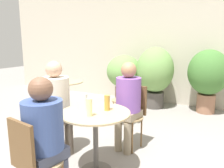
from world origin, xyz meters
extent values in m
cube|color=beige|center=(0.00, 3.52, 1.50)|extent=(10.00, 0.06, 3.00)
cylinder|color=#514C47|center=(0.03, 0.19, 0.36)|extent=(0.06, 0.06, 0.69)
cylinder|color=tan|center=(0.03, 0.19, 0.72)|extent=(0.79, 0.79, 0.02)
cylinder|color=#514C47|center=(-1.54, 1.53, 0.01)|extent=(0.37, 0.37, 0.01)
cylinder|color=#514C47|center=(-1.54, 1.53, 0.36)|extent=(0.06, 0.06, 0.69)
cylinder|color=tan|center=(-1.54, 1.53, 0.72)|extent=(0.74, 0.74, 0.02)
cylinder|color=#997F56|center=(0.14, 0.91, 0.46)|extent=(0.38, 0.38, 0.02)
cylinder|color=brown|center=(0.28, 1.02, 0.22)|extent=(0.02, 0.02, 0.45)
cylinder|color=brown|center=(0.04, 1.05, 0.22)|extent=(0.02, 0.02, 0.45)
cylinder|color=brown|center=(0.25, 0.77, 0.22)|extent=(0.02, 0.02, 0.45)
cylinder|color=brown|center=(0.00, 0.81, 0.22)|extent=(0.02, 0.02, 0.45)
cube|color=brown|center=(0.17, 1.08, 0.68)|extent=(0.33, 0.08, 0.42)
cylinder|color=#997F56|center=(-0.69, 0.31, 0.46)|extent=(0.38, 0.38, 0.02)
cylinder|color=brown|center=(-0.79, 0.45, 0.22)|extent=(0.02, 0.02, 0.45)
cylinder|color=brown|center=(-0.83, 0.20, 0.22)|extent=(0.02, 0.02, 0.45)
cylinder|color=brown|center=(-0.54, 0.41, 0.22)|extent=(0.02, 0.02, 0.45)
cylinder|color=brown|center=(-0.58, 0.16, 0.22)|extent=(0.02, 0.02, 0.45)
cube|color=brown|center=(-0.86, 0.33, 0.68)|extent=(0.08, 0.33, 0.42)
cylinder|color=#997F56|center=(-0.08, -0.52, 0.46)|extent=(0.38, 0.38, 0.02)
cube|color=brown|center=(-0.11, -0.69, 0.68)|extent=(0.33, 0.08, 0.42)
cylinder|color=#997F56|center=(-0.34, 1.68, 0.46)|extent=(0.38, 0.38, 0.02)
cylinder|color=brown|center=(-0.16, 1.68, 0.22)|extent=(0.02, 0.02, 0.45)
cylinder|color=brown|center=(-0.34, 1.86, 0.22)|extent=(0.02, 0.02, 0.45)
cylinder|color=brown|center=(-0.33, 1.50, 0.22)|extent=(0.02, 0.02, 0.45)
cylinder|color=brown|center=(-0.51, 1.68, 0.22)|extent=(0.02, 0.02, 0.45)
cube|color=brown|center=(-0.21, 1.80, 0.68)|extent=(0.25, 0.25, 0.42)
cylinder|color=gray|center=(0.04, 0.76, 0.22)|extent=(0.10, 0.10, 0.44)
cylinder|color=gray|center=(0.19, 0.73, 0.22)|extent=(0.10, 0.10, 0.44)
cube|color=gray|center=(0.14, 0.87, 0.52)|extent=(0.34, 0.36, 0.10)
cylinder|color=#7A4C9E|center=(0.14, 0.87, 0.80)|extent=(0.34, 0.34, 0.46)
sphere|color=#9E7051|center=(0.14, 0.87, 1.13)|extent=(0.21, 0.21, 0.21)
cylinder|color=brown|center=(-0.52, 0.20, 0.22)|extent=(0.11, 0.11, 0.44)
cylinder|color=brown|center=(-0.50, 0.36, 0.22)|extent=(0.11, 0.11, 0.44)
cube|color=brown|center=(-0.65, 0.30, 0.52)|extent=(0.40, 0.37, 0.11)
cylinder|color=beige|center=(-0.65, 0.30, 0.81)|extent=(0.37, 0.37, 0.47)
sphere|color=tan|center=(-0.65, 0.30, 1.16)|extent=(0.21, 0.21, 0.21)
cube|color=#42475B|center=(-0.07, -0.48, 0.52)|extent=(0.34, 0.37, 0.10)
cylinder|color=#384C84|center=(-0.07, -0.48, 0.79)|extent=(0.35, 0.35, 0.44)
sphere|color=brown|center=(-0.07, -0.48, 1.11)|extent=(0.21, 0.21, 0.21)
cylinder|color=silver|center=(-0.11, 0.21, 0.82)|extent=(0.06, 0.06, 0.19)
cylinder|color=beige|center=(0.05, 0.05, 0.82)|extent=(0.06, 0.06, 0.19)
cylinder|color=#B28433|center=(0.12, 0.31, 0.81)|extent=(0.06, 0.06, 0.18)
cylinder|color=#93664C|center=(-0.92, 3.00, 0.20)|extent=(0.43, 0.43, 0.40)
ellipsoid|color=#709E51|center=(-0.92, 3.00, 0.79)|extent=(0.84, 0.84, 0.78)
cylinder|color=#47423D|center=(-0.15, 3.01, 0.18)|extent=(0.44, 0.44, 0.36)
ellipsoid|color=#709E51|center=(-0.15, 3.01, 0.87)|extent=(0.84, 0.84, 1.02)
cylinder|color=#93664C|center=(0.95, 3.15, 0.20)|extent=(0.37, 0.37, 0.40)
ellipsoid|color=#427533|center=(0.95, 3.15, 0.87)|extent=(0.83, 0.83, 0.95)
camera|label=1|loc=(1.29, -1.78, 1.50)|focal=35.00mm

